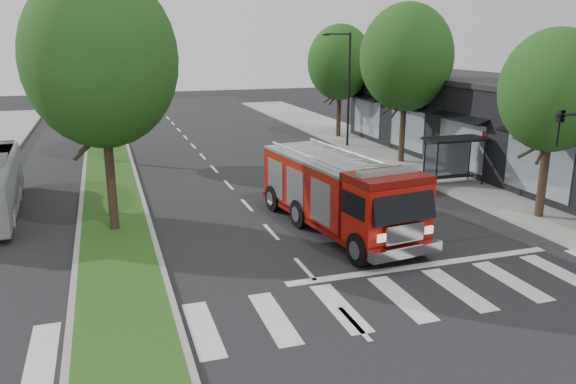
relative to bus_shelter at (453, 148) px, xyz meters
The scene contains 12 objects.
ground 14.00m from the bus_shelter, 143.97° to the right, with size 140.00×140.00×0.00m, color black.
sidewalk_right 3.00m from the bus_shelter, 54.94° to the left, with size 5.00×80.00×0.15m, color gray.
median 19.92m from the bus_shelter, 150.20° to the left, with size 3.00×50.00×0.15m.
storefront_row 6.11m from the bus_shelter, 17.71° to the left, with size 8.00×30.00×5.00m, color black.
bus_shelter is the anchor object (origin of this frame).
tree_right_near 7.06m from the bus_shelter, 87.21° to the right, with size 4.40×4.40×8.05m.
tree_right_mid 7.36m from the bus_shelter, 87.07° to the left, with size 5.60×5.60×9.72m.
tree_right_far 16.30m from the bus_shelter, 88.92° to the left, with size 5.00×5.00×8.73m.
tree_median_near 17.98m from the bus_shelter, behind, with size 5.80×5.80×10.16m.
tree_median_far 21.36m from the bus_shelter, 145.43° to the left, with size 5.60×5.60×9.72m.
streetlight_right_far 12.13m from the bus_shelter, 94.11° to the left, with size 2.11×0.20×8.00m.
fire_engine 9.77m from the bus_shelter, 151.10° to the right, with size 3.95×9.60×3.23m.
Camera 1 is at (-6.08, -16.62, 7.53)m, focal length 35.00 mm.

